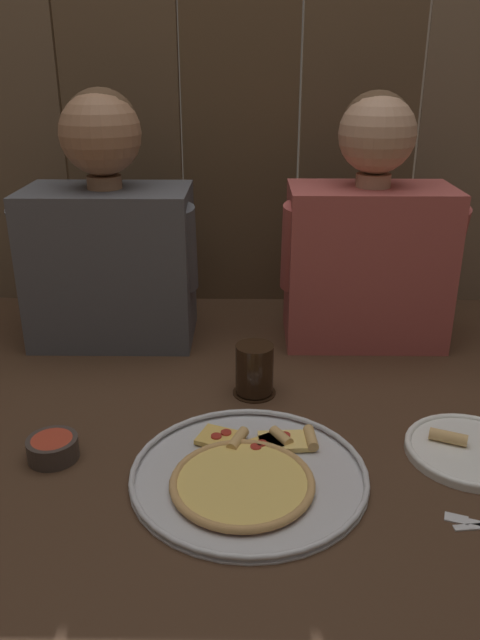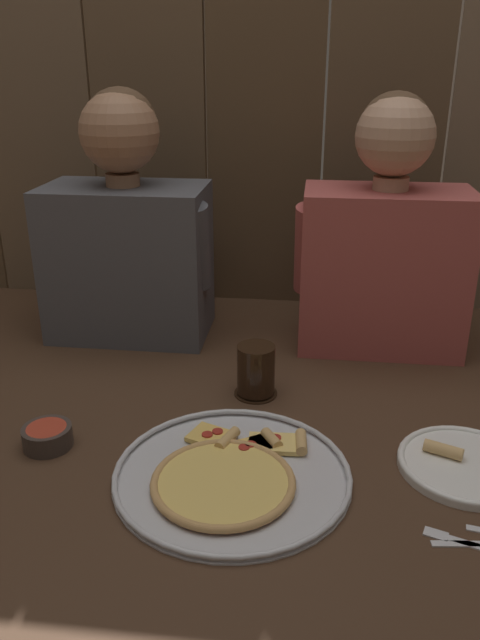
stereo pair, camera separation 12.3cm
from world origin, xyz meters
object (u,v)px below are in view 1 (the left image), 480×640
Objects in this scene: pizza_tray at (248,474)px; drinking_glass at (254,370)px; dipping_bowl at (53,447)px; diner_right at (369,237)px; diner_left at (109,235)px; dinner_plate at (470,450)px.

drinking_glass is (0.01, 0.29, 0.04)m from pizza_tray.
diner_right is at bearing 39.94° from dipping_bowl.
pizza_tray is at bearing -92.62° from drinking_glass.
diner_left is 1.01× the size of diner_right.
diner_right reaches higher than dinner_plate.
dinner_plate is 0.39× the size of diner_right.
dinner_plate is (0.40, 0.08, -0.00)m from pizza_tray.
pizza_tray is 0.40m from dinner_plate.
diner_left is (-0.33, 0.58, 0.26)m from pizza_tray.
dinner_plate is at bearing 11.12° from pizza_tray.
drinking_glass is 0.19× the size of diner_right.
diner_left is at bearing 179.96° from diner_right.
dipping_bowl is 0.15× the size of diner_left.
pizza_tray is at bearing -168.88° from dinner_plate.
diner_left is (-0.35, 0.29, 0.21)m from drinking_glass.
drinking_glass is 0.50m from diner_left.
diner_left reaches higher than pizza_tray.
drinking_glass is 1.23× the size of dipping_bowl.
dipping_bowl is 0.58m from diner_left.
diner_left is 0.62m from diner_right.
drinking_glass reaches higher than dinner_plate.
pizza_tray is 0.72m from diner_left.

